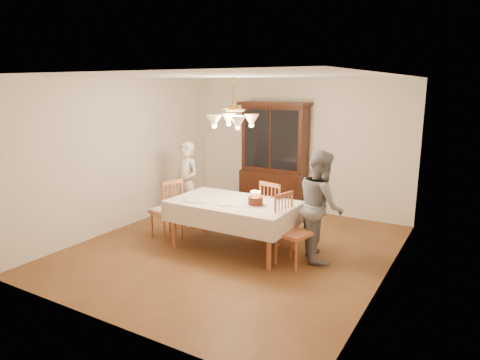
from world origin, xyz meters
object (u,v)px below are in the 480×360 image
Objects in this scene: dining_table at (233,206)px; birthday_cake at (255,201)px; china_hutch at (274,159)px; chair_far_side at (276,215)px; elderly_woman at (187,184)px.

birthday_cake reaches higher than dining_table.
china_hutch is at bearing 100.46° from dining_table.
china_hutch is 7.20× the size of birthday_cake.
dining_table is 2.32m from china_hutch.
elderly_woman is (-1.74, -0.06, 0.31)m from chair_far_side.
chair_far_side is (0.84, -1.62, -0.60)m from china_hutch.
elderly_woman reaches higher than birthday_cake.
dining_table is at bearing 174.79° from birthday_cake.
chair_far_side is 3.33× the size of birthday_cake.
dining_table is 0.80m from chair_far_side.
elderly_woman is 1.83m from birthday_cake.
dining_table is 1.26× the size of elderly_woman.
elderly_woman is 5.04× the size of birthday_cake.
china_hutch reaches higher than dining_table.
china_hutch is 2.44m from birthday_cake.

